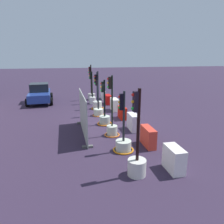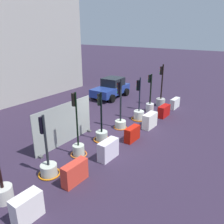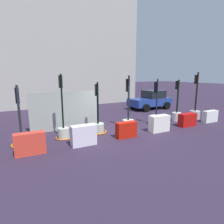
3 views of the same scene
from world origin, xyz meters
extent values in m
plane|color=#302339|center=(0.00, 0.00, 0.00)|extent=(120.00, 120.00, 0.00)
cylinder|color=beige|center=(-4.69, 0.10, 0.24)|extent=(0.69, 0.69, 0.47)
cylinder|color=black|center=(-4.69, 0.10, 1.58)|extent=(0.10, 0.10, 2.21)
cube|color=black|center=(-4.70, 0.23, 2.23)|extent=(0.17, 0.16, 0.69)
sphere|color=red|center=(-4.71, 0.32, 2.46)|extent=(0.10, 0.10, 0.10)
sphere|color=orange|center=(-4.71, 0.32, 2.23)|extent=(0.10, 0.10, 0.10)
sphere|color=green|center=(-4.71, 0.32, 2.00)|extent=(0.10, 0.10, 0.10)
torus|color=orange|center=(-4.69, 0.10, 0.04)|extent=(0.93, 0.93, 0.07)
cylinder|color=beige|center=(-2.79, 0.18, 0.26)|extent=(0.56, 0.56, 0.53)
cylinder|color=black|center=(-2.79, 0.18, 1.84)|extent=(0.08, 0.08, 2.63)
cube|color=black|center=(-2.79, 0.30, 2.79)|extent=(0.16, 0.15, 0.60)
sphere|color=red|center=(-2.79, 0.39, 2.99)|extent=(0.10, 0.10, 0.10)
sphere|color=orange|center=(-2.79, 0.39, 2.79)|extent=(0.10, 0.10, 0.10)
sphere|color=green|center=(-2.79, 0.39, 2.59)|extent=(0.10, 0.10, 0.10)
torus|color=orange|center=(-2.79, 0.18, 0.03)|extent=(0.81, 0.81, 0.06)
cylinder|color=#AAB8AB|center=(-0.91, 0.21, 0.26)|extent=(0.64, 0.64, 0.52)
cylinder|color=black|center=(-0.91, 0.21, 1.62)|extent=(0.10, 0.10, 2.21)
cube|color=black|center=(-0.92, 0.32, 2.32)|extent=(0.16, 0.13, 0.62)
sphere|color=red|center=(-0.92, 0.40, 2.52)|extent=(0.10, 0.10, 0.10)
sphere|color=orange|center=(-0.92, 0.40, 2.32)|extent=(0.10, 0.10, 0.10)
sphere|color=green|center=(-0.92, 0.40, 2.11)|extent=(0.10, 0.10, 0.10)
torus|color=orange|center=(-0.91, 0.21, 0.04)|extent=(0.93, 0.93, 0.08)
cylinder|color=beige|center=(1.07, 0.27, 0.24)|extent=(0.67, 0.67, 0.48)
cylinder|color=black|center=(1.07, 0.27, 1.77)|extent=(0.11, 0.11, 2.59)
cube|color=black|center=(1.05, 0.39, 2.50)|extent=(0.17, 0.16, 0.74)
sphere|color=red|center=(1.03, 0.47, 2.75)|extent=(0.09, 0.09, 0.09)
sphere|color=orange|center=(1.03, 0.47, 2.50)|extent=(0.09, 0.09, 0.09)
sphere|color=green|center=(1.03, 0.47, 2.26)|extent=(0.09, 0.09, 0.09)
torus|color=orange|center=(1.07, 0.27, 0.03)|extent=(0.83, 0.83, 0.05)
cylinder|color=silver|center=(2.99, 0.03, 0.30)|extent=(0.69, 0.69, 0.60)
cylinder|color=black|center=(2.99, 0.03, 1.73)|extent=(0.08, 0.08, 2.28)
cube|color=black|center=(2.97, 0.15, 2.34)|extent=(0.18, 0.18, 0.67)
sphere|color=red|center=(2.95, 0.24, 2.56)|extent=(0.10, 0.10, 0.10)
sphere|color=orange|center=(2.95, 0.24, 2.34)|extent=(0.10, 0.10, 0.10)
sphere|color=green|center=(2.95, 0.24, 2.11)|extent=(0.10, 0.10, 0.10)
torus|color=orange|center=(2.99, 0.03, 0.03)|extent=(0.99, 0.99, 0.07)
cylinder|color=silver|center=(4.92, 0.17, 0.29)|extent=(0.59, 0.59, 0.58)
cylinder|color=black|center=(4.92, 0.17, 1.68)|extent=(0.11, 0.11, 2.20)
cube|color=black|center=(4.91, 0.29, 2.43)|extent=(0.19, 0.15, 0.56)
sphere|color=red|center=(4.90, 0.37, 2.62)|extent=(0.11, 0.11, 0.11)
sphere|color=orange|center=(4.90, 0.37, 2.43)|extent=(0.11, 0.11, 0.11)
sphere|color=green|center=(4.90, 0.37, 2.24)|extent=(0.11, 0.11, 0.11)
cylinder|color=#A9A8A3|center=(6.57, 0.02, 0.29)|extent=(0.70, 0.70, 0.58)
cylinder|color=black|center=(6.57, 0.02, 1.93)|extent=(0.11, 0.11, 2.70)
cube|color=black|center=(6.55, 0.14, 2.79)|extent=(0.19, 0.15, 0.62)
sphere|color=red|center=(6.53, 0.22, 3.00)|extent=(0.11, 0.11, 0.11)
sphere|color=orange|center=(6.53, 0.22, 2.79)|extent=(0.11, 0.11, 0.11)
sphere|color=green|center=(6.53, 0.22, 2.58)|extent=(0.11, 0.11, 0.11)
cube|color=red|center=(-4.44, -1.16, 0.45)|extent=(1.16, 0.41, 0.89)
cube|color=silver|center=(-2.23, -1.18, 0.46)|extent=(1.12, 0.48, 0.92)
cube|color=red|center=(0.02, -1.18, 0.40)|extent=(1.06, 0.41, 0.79)
cube|color=white|center=(2.18, -1.17, 0.46)|extent=(1.16, 0.50, 0.91)
cube|color=#BB110E|center=(4.46, -1.14, 0.39)|extent=(1.15, 0.48, 0.79)
cube|color=white|center=(6.64, -1.12, 0.38)|extent=(1.16, 0.38, 0.77)
cube|color=navy|center=(6.23, 4.67, 0.67)|extent=(4.02, 1.95, 0.66)
cube|color=black|center=(6.66, 4.69, 1.34)|extent=(1.80, 1.64, 0.70)
cylinder|color=black|center=(5.05, 3.67, 0.34)|extent=(0.69, 0.31, 0.67)
cylinder|color=black|center=(4.97, 5.56, 0.34)|extent=(0.69, 0.31, 0.67)
cylinder|color=black|center=(7.50, 3.79, 0.34)|extent=(0.69, 0.31, 0.67)
cylinder|color=black|center=(7.41, 5.67, 0.34)|extent=(0.69, 0.31, 0.67)
cube|color=#ABA79F|center=(-0.72, 14.06, 6.28)|extent=(17.38, 9.05, 12.56)
cube|color=#98A099|center=(-2.24, 1.62, 1.09)|extent=(3.97, 0.04, 2.19)
cube|color=#4C4C4C|center=(-4.03, 1.62, 0.05)|extent=(0.16, 0.50, 0.10)
cube|color=#4C4C4C|center=(-0.46, 1.62, 0.05)|extent=(0.16, 0.50, 0.10)
camera|label=1|loc=(-12.76, 2.49, 4.09)|focal=33.05mm
camera|label=2|loc=(-9.84, -6.72, 5.78)|focal=36.59mm
camera|label=3|loc=(-4.90, -8.93, 3.13)|focal=30.39mm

